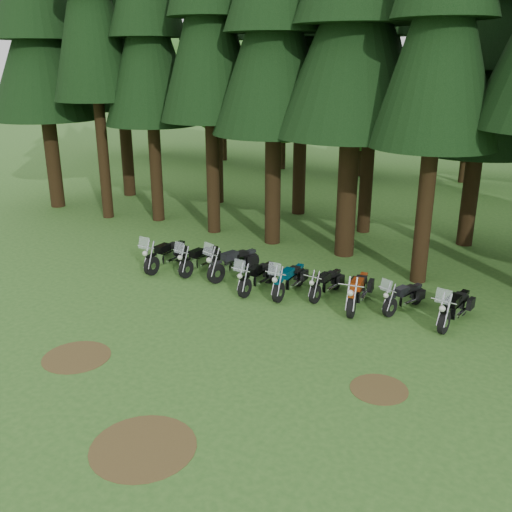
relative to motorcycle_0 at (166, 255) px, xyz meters
The scene contains 25 objects.
ground 6.93m from the motorcycle_0, 41.66° to the right, with size 120.00×120.00×0.00m, color #2F5D21.
pine_front_0 15.10m from the motorcycle_0, 157.00° to the left, with size 5.49×5.49×16.17m.
pine_front_2 11.54m from the motorcycle_0, 131.44° to the left, with size 4.32×4.32×16.22m.
pine_back_0 16.17m from the motorcycle_0, 137.71° to the left, with size 5.00×5.00×17.21m.
pine_back_1 14.02m from the motorcycle_0, 112.78° to the left, with size 4.52×4.52×16.22m.
pine_back_2 13.50m from the motorcycle_0, 85.45° to the left, with size 4.85×4.85×16.30m.
pine_back_3 13.30m from the motorcycle_0, 60.15° to the left, with size 4.35×4.35×16.20m.
pine_back_4 14.81m from the motorcycle_0, 43.26° to the left, with size 4.94×4.94×13.78m.
decid_0 27.26m from the motorcycle_0, 129.33° to the left, with size 8.00×7.78×10.00m.
decid_1 24.37m from the motorcycle_0, 117.08° to the left, with size 7.91×7.69×9.88m.
decid_2 21.33m from the motorcycle_0, 104.64° to the left, with size 6.72×6.53×8.40m.
decid_3 20.93m from the motorcycle_0, 88.75° to the left, with size 6.12×5.95×7.65m.
decid_4 23.08m from the motorcycle_0, 72.77° to the left, with size 5.93×5.76×7.41m.
dirt_patch_0 6.96m from the motorcycle_0, 71.85° to the right, with size 1.80×1.80×0.01m, color #4C3D1E.
dirt_patch_1 10.50m from the motorcycle_0, 22.96° to the right, with size 1.40×1.40×0.01m, color #4C3D1E.
dirt_patch_2 10.58m from the motorcycle_0, 54.36° to the right, with size 2.20×2.20×0.01m, color #4C3D1E.
motorcycle_0 is the anchor object (origin of this frame).
motorcycle_1 1.36m from the motorcycle_0, 13.85° to the left, with size 0.55×2.27×1.42m.
motorcycle_2 2.73m from the motorcycle_0, 10.28° to the left, with size 0.97×2.45×1.56m.
motorcycle_3 4.04m from the motorcycle_0, ahead, with size 0.45×2.24×1.41m.
motorcycle_4 5.13m from the motorcycle_0, ahead, with size 0.43×2.30×1.45m.
motorcycle_5 6.31m from the motorcycle_0, ahead, with size 0.37×2.04×0.83m.
motorcycle_6 7.50m from the motorcycle_0, ahead, with size 0.49×2.41×0.98m.
motorcycle_7 8.87m from the motorcycle_0, ahead, with size 0.91×2.01×1.29m.
motorcycle_8 10.44m from the motorcycle_0, ahead, with size 0.62×2.34×1.47m.
Camera 1 is at (7.84, -11.29, 7.54)m, focal length 40.00 mm.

